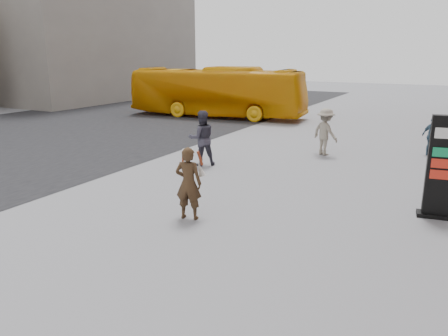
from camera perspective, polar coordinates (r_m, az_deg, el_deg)
The scene contains 9 objects.
ground at distance 10.78m, azimuth 0.74°, elevation -5.83°, with size 100.00×100.00×0.00m, color #9E9EA3.
road at distance 22.82m, azimuth -23.10°, elevation 4.07°, with size 16.00×60.00×0.01m, color black.
bg_building_far at distance 40.75m, azimuth -17.06°, elevation 15.91°, with size 10.00×18.00×10.00m, color gray.
info_pylon at distance 11.31m, azimuth 26.40°, elevation 0.04°, with size 0.83×0.50×2.44m.
woman at distance 10.17m, azimuth -4.64°, elevation -1.88°, with size 0.75×0.71×1.73m.
bus at distance 26.77m, azimuth -0.97°, elevation 9.91°, with size 2.52×10.76×3.00m, color orange.
pedestrian_a at distance 15.04m, azimuth -2.92°, elevation 3.90°, with size 0.93×0.72×1.91m, color #34323F.
pedestrian_b at distance 17.05m, azimuth 13.10°, elevation 4.62°, with size 1.15×0.66×1.78m, color gray.
pedestrian_c at distance 18.25m, azimuth 25.60°, elevation 3.77°, with size 0.88×0.37×1.51m, color #3B576C.
Camera 1 is at (4.66, -8.94, 3.81)m, focal length 35.00 mm.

